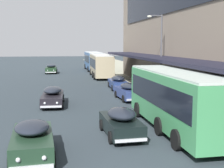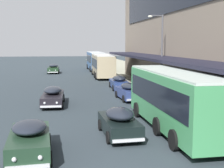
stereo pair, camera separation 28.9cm
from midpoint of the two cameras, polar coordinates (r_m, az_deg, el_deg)
transit_bus_kerbside_front at (r=18.09m, az=11.80°, el=-2.34°), size 2.81×10.59×3.40m
transit_bus_kerbside_rear at (r=59.03m, az=-2.93°, el=4.43°), size 2.77×9.97×3.45m
transit_bus_kerbside_far at (r=46.79m, az=-1.55°, el=3.64°), size 3.08×10.77×3.38m
sedan_lead_mid at (r=34.31m, az=1.52°, el=0.31°), size 1.92×4.94×1.50m
sedan_second_mid at (r=53.86m, az=-10.51°, el=2.76°), size 2.02×4.29×1.55m
sedan_far_back at (r=25.71m, az=-10.44°, el=-2.18°), size 1.93×4.99×1.50m
sedan_trailing_mid at (r=16.86m, az=1.82°, el=-6.97°), size 1.91×4.29×1.57m
sedan_lead_near at (r=14.28m, az=-14.27°, el=-9.81°), size 2.00×4.43×1.55m
sedan_oncoming_front at (r=27.76m, az=3.44°, el=-1.35°), size 1.99×4.47×1.52m
street_lamp at (r=29.60m, az=9.12°, el=6.31°), size 1.50×0.28×7.47m
fire_hydrant at (r=21.40m, az=16.30°, el=-4.94°), size 0.20×0.40×0.70m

